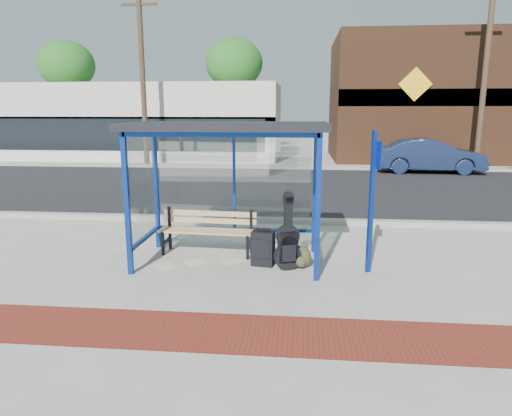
# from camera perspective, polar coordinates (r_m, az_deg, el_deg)

# --- Properties ---
(ground) EXTENTS (120.00, 120.00, 0.00)m
(ground) POSITION_cam_1_polar(r_m,az_deg,el_deg) (8.11, -3.41, -6.72)
(ground) COLOR #B2ADA0
(ground) RESTS_ON ground
(brick_paver_strip) EXTENTS (60.00, 1.00, 0.01)m
(brick_paver_strip) POSITION_cam_1_polar(r_m,az_deg,el_deg) (5.75, -7.51, -14.98)
(brick_paver_strip) COLOR maroon
(brick_paver_strip) RESTS_ON ground
(curb_near) EXTENTS (60.00, 0.25, 0.12)m
(curb_near) POSITION_cam_1_polar(r_m,az_deg,el_deg) (10.86, -1.07, -1.50)
(curb_near) COLOR gray
(curb_near) RESTS_ON ground
(street_asphalt) EXTENTS (60.00, 10.00, 0.00)m
(street_asphalt) POSITION_cam_1_polar(r_m,az_deg,el_deg) (15.85, 1.03, 2.63)
(street_asphalt) COLOR black
(street_asphalt) RESTS_ON ground
(curb_far) EXTENTS (60.00, 0.25, 0.12)m
(curb_far) POSITION_cam_1_polar(r_m,az_deg,el_deg) (20.88, 2.12, 5.08)
(curb_far) COLOR gray
(curb_far) RESTS_ON ground
(far_sidewalk) EXTENTS (60.00, 4.00, 0.01)m
(far_sidewalk) POSITION_cam_1_polar(r_m,az_deg,el_deg) (22.77, 2.40, 5.53)
(far_sidewalk) COLOR #B2ADA0
(far_sidewalk) RESTS_ON ground
(bus_shelter) EXTENTS (3.30, 1.80, 2.42)m
(bus_shelter) POSITION_cam_1_polar(r_m,az_deg,el_deg) (7.77, -3.52, 8.07)
(bus_shelter) COLOR navy
(bus_shelter) RESTS_ON ground
(storefront_white) EXTENTS (18.00, 6.04, 4.00)m
(storefront_white) POSITION_cam_1_polar(r_m,az_deg,el_deg) (27.54, -16.57, 10.35)
(storefront_white) COLOR silver
(storefront_white) RESTS_ON ground
(storefront_brown) EXTENTS (10.00, 7.08, 6.40)m
(storefront_brown) POSITION_cam_1_polar(r_m,az_deg,el_deg) (26.95, 20.58, 12.62)
(storefront_brown) COLOR #59331E
(storefront_brown) RESTS_ON ground
(tree_left) EXTENTS (3.60, 3.60, 7.03)m
(tree_left) POSITION_cam_1_polar(r_m,az_deg,el_deg) (33.38, -22.59, 16.11)
(tree_left) COLOR #4C3826
(tree_left) RESTS_ON ground
(tree_mid) EXTENTS (3.60, 3.60, 7.03)m
(tree_mid) POSITION_cam_1_polar(r_m,az_deg,el_deg) (30.02, -2.74, 17.53)
(tree_mid) COLOR #4C3826
(tree_mid) RESTS_ON ground
(tree_right) EXTENTS (3.60, 3.60, 7.03)m
(tree_right) POSITION_cam_1_polar(r_m,az_deg,el_deg) (31.79, 27.38, 15.94)
(tree_right) COLOR #4C3826
(tree_right) RESTS_ON ground
(utility_pole_west) EXTENTS (1.60, 0.24, 8.00)m
(utility_pole_west) POSITION_cam_1_polar(r_m,az_deg,el_deg) (22.24, -13.98, 15.63)
(utility_pole_west) COLOR #4C3826
(utility_pole_west) RESTS_ON ground
(utility_pole_east) EXTENTS (1.60, 0.24, 8.00)m
(utility_pole_east) POSITION_cam_1_polar(r_m,az_deg,el_deg) (22.43, 26.72, 14.69)
(utility_pole_east) COLOR #4C3826
(utility_pole_east) RESTS_ON ground
(bench) EXTENTS (1.80, 0.54, 0.84)m
(bench) POSITION_cam_1_polar(r_m,az_deg,el_deg) (8.49, -6.02, -2.56)
(bench) COLOR black
(bench) RESTS_ON ground
(guitar_bag) EXTENTS (0.47, 0.28, 1.25)m
(guitar_bag) POSITION_cam_1_polar(r_m,az_deg,el_deg) (7.60, 3.99, -4.42)
(guitar_bag) COLOR black
(guitar_bag) RESTS_ON ground
(suitcase) EXTENTS (0.42, 0.31, 0.66)m
(suitcase) POSITION_cam_1_polar(r_m,az_deg,el_deg) (7.82, 0.88, -5.06)
(suitcase) COLOR black
(suitcase) RESTS_ON ground
(backpack) EXTENTS (0.35, 0.32, 0.37)m
(backpack) POSITION_cam_1_polar(r_m,az_deg,el_deg) (7.78, 5.74, -6.20)
(backpack) COLOR #30321C
(backpack) RESTS_ON ground
(sign_post) EXTENTS (0.15, 0.27, 2.32)m
(sign_post) POSITION_cam_1_polar(r_m,az_deg,el_deg) (7.51, 14.32, 1.66)
(sign_post) COLOR navy
(sign_post) RESTS_ON ground
(newspaper_a) EXTENTS (0.47, 0.47, 0.01)m
(newspaper_a) POSITION_cam_1_polar(r_m,az_deg,el_deg) (8.01, -11.18, -7.17)
(newspaper_a) COLOR white
(newspaper_a) RESTS_ON ground
(newspaper_b) EXTENTS (0.44, 0.44, 0.01)m
(newspaper_b) POSITION_cam_1_polar(r_m,az_deg,el_deg) (8.13, -2.85, -6.65)
(newspaper_b) COLOR white
(newspaper_b) RESTS_ON ground
(newspaper_c) EXTENTS (0.49, 0.46, 0.01)m
(newspaper_c) POSITION_cam_1_polar(r_m,az_deg,el_deg) (8.13, -7.47, -6.73)
(newspaper_c) COLOR white
(newspaper_c) RESTS_ON ground
(parked_car) EXTENTS (4.45, 1.71, 1.45)m
(parked_car) POSITION_cam_1_polar(r_m,az_deg,el_deg) (20.85, 20.89, 6.12)
(parked_car) COLOR #1A2749
(parked_car) RESTS_ON ground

